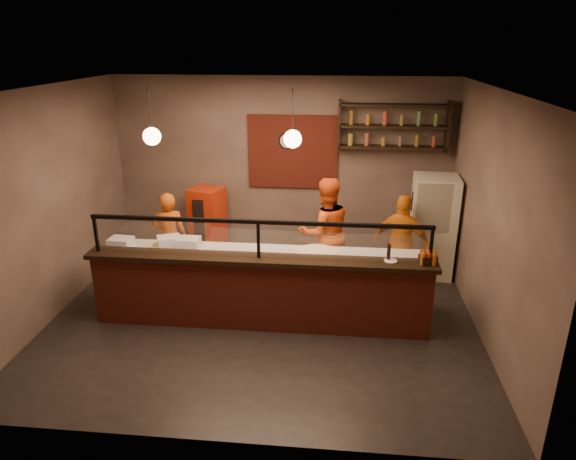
# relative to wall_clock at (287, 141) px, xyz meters

# --- Properties ---
(floor) EXTENTS (6.00, 6.00, 0.00)m
(floor) POSITION_rel_wall_clock_xyz_m (-0.10, -2.46, -2.10)
(floor) COLOR black
(floor) RESTS_ON ground
(ceiling) EXTENTS (6.00, 6.00, 0.00)m
(ceiling) POSITION_rel_wall_clock_xyz_m (-0.10, -2.46, 1.10)
(ceiling) COLOR #3C322E
(ceiling) RESTS_ON wall_back
(wall_back) EXTENTS (6.00, 0.00, 6.00)m
(wall_back) POSITION_rel_wall_clock_xyz_m (-0.10, 0.04, -0.50)
(wall_back) COLOR #7D6B5C
(wall_back) RESTS_ON floor
(wall_left) EXTENTS (0.00, 5.00, 5.00)m
(wall_left) POSITION_rel_wall_clock_xyz_m (-3.10, -2.46, -0.50)
(wall_left) COLOR #7D6B5C
(wall_left) RESTS_ON floor
(wall_right) EXTENTS (0.00, 5.00, 5.00)m
(wall_right) POSITION_rel_wall_clock_xyz_m (2.90, -2.46, -0.50)
(wall_right) COLOR #7D6B5C
(wall_right) RESTS_ON floor
(wall_front) EXTENTS (6.00, 0.00, 6.00)m
(wall_front) POSITION_rel_wall_clock_xyz_m (-0.10, -4.96, -0.50)
(wall_front) COLOR #7D6B5C
(wall_front) RESTS_ON floor
(brick_patch) EXTENTS (1.60, 0.04, 1.30)m
(brick_patch) POSITION_rel_wall_clock_xyz_m (0.10, 0.01, -0.20)
(brick_patch) COLOR maroon
(brick_patch) RESTS_ON wall_back
(service_counter) EXTENTS (4.60, 0.25, 1.00)m
(service_counter) POSITION_rel_wall_clock_xyz_m (-0.10, -2.76, -1.60)
(service_counter) COLOR maroon
(service_counter) RESTS_ON floor
(counter_ledge) EXTENTS (4.70, 0.37, 0.06)m
(counter_ledge) POSITION_rel_wall_clock_xyz_m (-0.10, -2.76, -1.07)
(counter_ledge) COLOR black
(counter_ledge) RESTS_ON service_counter
(worktop_cabinet) EXTENTS (4.60, 0.75, 0.85)m
(worktop_cabinet) POSITION_rel_wall_clock_xyz_m (-0.10, -2.26, -1.68)
(worktop_cabinet) COLOR gray
(worktop_cabinet) RESTS_ON floor
(worktop) EXTENTS (4.60, 0.75, 0.05)m
(worktop) POSITION_rel_wall_clock_xyz_m (-0.10, -2.26, -1.23)
(worktop) COLOR silver
(worktop) RESTS_ON worktop_cabinet
(sneeze_guard) EXTENTS (4.50, 0.05, 0.52)m
(sneeze_guard) POSITION_rel_wall_clock_xyz_m (-0.10, -2.76, -0.73)
(sneeze_guard) COLOR white
(sneeze_guard) RESTS_ON counter_ledge
(wall_shelving) EXTENTS (1.84, 0.28, 0.85)m
(wall_shelving) POSITION_rel_wall_clock_xyz_m (1.80, -0.14, 0.30)
(wall_shelving) COLOR black
(wall_shelving) RESTS_ON wall_back
(wall_clock) EXTENTS (0.30, 0.04, 0.30)m
(wall_clock) POSITION_rel_wall_clock_xyz_m (0.00, 0.00, 0.00)
(wall_clock) COLOR black
(wall_clock) RESTS_ON wall_back
(pendant_left) EXTENTS (0.24, 0.24, 0.77)m
(pendant_left) POSITION_rel_wall_clock_xyz_m (-1.60, -2.26, 0.45)
(pendant_left) COLOR black
(pendant_left) RESTS_ON ceiling
(pendant_right) EXTENTS (0.24, 0.24, 0.77)m
(pendant_right) POSITION_rel_wall_clock_xyz_m (0.30, -2.26, 0.45)
(pendant_right) COLOR black
(pendant_right) RESTS_ON ceiling
(cook_left) EXTENTS (0.60, 0.46, 1.50)m
(cook_left) POSITION_rel_wall_clock_xyz_m (-1.78, -1.39, -1.35)
(cook_left) COLOR #CE5413
(cook_left) RESTS_ON floor
(cook_mid) EXTENTS (1.05, 0.93, 1.79)m
(cook_mid) POSITION_rel_wall_clock_xyz_m (0.74, -1.33, -1.20)
(cook_mid) COLOR #E35315
(cook_mid) RESTS_ON floor
(cook_right) EXTENTS (0.99, 0.69, 1.55)m
(cook_right) POSITION_rel_wall_clock_xyz_m (1.94, -1.34, -1.32)
(cook_right) COLOR orange
(cook_right) RESTS_ON floor
(fridge) EXTENTS (0.75, 0.71, 1.71)m
(fridge) POSITION_rel_wall_clock_xyz_m (2.50, -0.75, -1.25)
(fridge) COLOR beige
(fridge) RESTS_ON floor
(red_cooler) EXTENTS (0.67, 0.64, 1.28)m
(red_cooler) POSITION_rel_wall_clock_xyz_m (-1.43, -0.31, -1.46)
(red_cooler) COLOR red
(red_cooler) RESTS_ON floor
(pizza_dough) EXTENTS (0.67, 0.67, 0.01)m
(pizza_dough) POSITION_rel_wall_clock_xyz_m (0.64, -2.13, -1.19)
(pizza_dough) COLOR white
(pizza_dough) RESTS_ON worktop
(prep_tub_a) EXTENTS (0.33, 0.26, 0.16)m
(prep_tub_a) POSITION_rel_wall_clock_xyz_m (-1.23, -2.17, -1.12)
(prep_tub_a) COLOR silver
(prep_tub_a) RESTS_ON worktop
(prep_tub_b) EXTENTS (0.41, 0.37, 0.16)m
(prep_tub_b) POSITION_rel_wall_clock_xyz_m (-1.53, -2.16, -1.12)
(prep_tub_b) COLOR silver
(prep_tub_b) RESTS_ON worktop
(prep_tub_c) EXTENTS (0.35, 0.29, 0.16)m
(prep_tub_c) POSITION_rel_wall_clock_xyz_m (-2.21, -2.28, -1.12)
(prep_tub_c) COLOR silver
(prep_tub_c) RESTS_ON worktop
(rolling_pin) EXTENTS (0.33, 0.06, 0.06)m
(rolling_pin) POSITION_rel_wall_clock_xyz_m (-1.62, -2.12, -1.17)
(rolling_pin) COLOR gold
(rolling_pin) RESTS_ON worktop
(condiment_caddy) EXTENTS (0.24, 0.21, 0.11)m
(condiment_caddy) POSITION_rel_wall_clock_xyz_m (2.10, -2.74, -0.98)
(condiment_caddy) COLOR black
(condiment_caddy) RESTS_ON counter_ledge
(pepper_mill) EXTENTS (0.05, 0.05, 0.22)m
(pepper_mill) POSITION_rel_wall_clock_xyz_m (1.60, -2.68, -0.93)
(pepper_mill) COLOR black
(pepper_mill) RESTS_ON counter_ledge
(small_plate) EXTENTS (0.22, 0.22, 0.01)m
(small_plate) POSITION_rel_wall_clock_xyz_m (1.63, -2.71, -1.03)
(small_plate) COLOR silver
(small_plate) RESTS_ON counter_ledge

